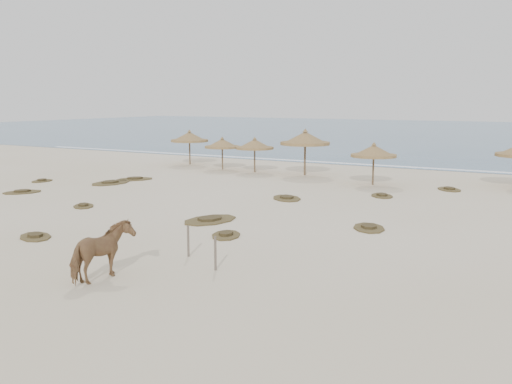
# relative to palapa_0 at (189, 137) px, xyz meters

# --- Properties ---
(ground) EXTENTS (160.00, 160.00, 0.00)m
(ground) POSITION_rel_palapa_0_xyz_m (12.13, -19.30, -2.17)
(ground) COLOR beige
(ground) RESTS_ON ground
(ocean) EXTENTS (200.00, 100.00, 0.01)m
(ocean) POSITION_rel_palapa_0_xyz_m (12.13, 55.70, -2.17)
(ocean) COLOR #265074
(ocean) RESTS_ON ground
(foam_line) EXTENTS (70.00, 0.60, 0.01)m
(foam_line) POSITION_rel_palapa_0_xyz_m (12.13, 6.70, -2.17)
(foam_line) COLOR white
(foam_line) RESTS_ON ground
(palapa_0) EXTENTS (3.76, 3.76, 2.80)m
(palapa_0) POSITION_rel_palapa_0_xyz_m (0.00, 0.00, 0.00)
(palapa_0) COLOR brown
(palapa_0) RESTS_ON ground
(palapa_1) EXTENTS (3.48, 3.48, 2.45)m
(palapa_1) POSITION_rel_palapa_0_xyz_m (4.03, -1.42, -0.27)
(palapa_1) COLOR brown
(palapa_1) RESTS_ON ground
(palapa_2) EXTENTS (3.18, 3.18, 2.54)m
(palapa_2) POSITION_rel_palapa_0_xyz_m (6.97, -1.70, -0.20)
(palapa_2) COLOR brown
(palapa_2) RESTS_ON ground
(palapa_3) EXTENTS (4.39, 4.39, 3.22)m
(palapa_3) POSITION_rel_palapa_0_xyz_m (10.79, -1.43, 0.32)
(palapa_3) COLOR brown
(palapa_3) RESTS_ON ground
(palapa_4) EXTENTS (3.46, 3.46, 2.63)m
(palapa_4) POSITION_rel_palapa_0_xyz_m (16.33, -3.51, -0.14)
(palapa_4) COLOR brown
(palapa_4) RESTS_ON ground
(horse) EXTENTS (0.97, 2.02, 1.68)m
(horse) POSITION_rel_palapa_0_xyz_m (15.37, -25.46, -1.33)
(horse) COLOR olive
(horse) RESTS_ON ground
(fence_post_near) EXTENTS (0.08, 0.08, 1.05)m
(fence_post_near) POSITION_rel_palapa_0_xyz_m (16.05, -22.21, -1.65)
(fence_post_near) COLOR brown
(fence_post_near) RESTS_ON ground
(fence_post_far) EXTENTS (0.09, 0.09, 1.07)m
(fence_post_far) POSITION_rel_palapa_0_xyz_m (17.69, -23.05, -1.64)
(fence_post_far) COLOR brown
(fence_post_far) RESTS_ON ground
(scrub_0) EXTENTS (2.23, 2.48, 0.16)m
(scrub_0) POSITION_rel_palapa_0_xyz_m (0.10, -16.11, -2.12)
(scrub_0) COLOR brown
(scrub_0) RESTS_ON ground
(scrub_1) EXTENTS (1.91, 2.82, 0.16)m
(scrub_1) POSITION_rel_palapa_0_xyz_m (1.88, -10.99, -2.12)
(scrub_1) COLOR brown
(scrub_1) RESTS_ON ground
(scrub_2) EXTENTS (1.72, 1.74, 0.16)m
(scrub_2) POSITION_rel_palapa_0_xyz_m (6.29, -17.48, -2.12)
(scrub_2) COLOR brown
(scrub_2) RESTS_ON ground
(scrub_3) EXTENTS (2.50, 2.59, 0.16)m
(scrub_3) POSITION_rel_palapa_0_xyz_m (13.95, -10.59, -2.12)
(scrub_3) COLOR brown
(scrub_3) RESTS_ON ground
(scrub_4) EXTENTS (1.96, 2.28, 0.16)m
(scrub_4) POSITION_rel_palapa_0_xyz_m (19.98, -15.24, -2.12)
(scrub_4) COLOR brown
(scrub_4) RESTS_ON ground
(scrub_6) EXTENTS (2.68, 2.82, 0.16)m
(scrub_6) POSITION_rel_palapa_0_xyz_m (2.06, -8.94, -2.12)
(scrub_6) COLOR brown
(scrub_6) RESTS_ON ground
(scrub_7) EXTENTS (1.86, 2.07, 0.16)m
(scrub_7) POSITION_rel_palapa_0_xyz_m (18.10, -7.39, -2.12)
(scrub_7) COLOR brown
(scrub_7) RESTS_ON ground
(scrub_8) EXTENTS (1.21, 1.68, 0.16)m
(scrub_8) POSITION_rel_palapa_0_xyz_m (-2.54, -12.51, -2.12)
(scrub_8) COLOR brown
(scrub_8) RESTS_ON ground
(scrub_9) EXTENTS (2.27, 2.99, 0.16)m
(scrub_9) POSITION_rel_palapa_0_xyz_m (13.49, -17.13, -2.12)
(scrub_9) COLOR brown
(scrub_9) RESTS_ON ground
(scrub_10) EXTENTS (2.03, 2.19, 0.16)m
(scrub_10) POSITION_rel_palapa_0_xyz_m (20.83, -3.30, -2.12)
(scrub_10) COLOR brown
(scrub_10) RESTS_ON ground
(scrub_11) EXTENTS (2.01, 1.77, 0.16)m
(scrub_11) POSITION_rel_palapa_0_xyz_m (9.41, -22.93, -2.12)
(scrub_11) COLOR brown
(scrub_11) RESTS_ON ground
(scrub_12) EXTENTS (1.67, 1.98, 0.16)m
(scrub_12) POSITION_rel_palapa_0_xyz_m (15.59, -19.15, -2.12)
(scrub_12) COLOR brown
(scrub_12) RESTS_ON ground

